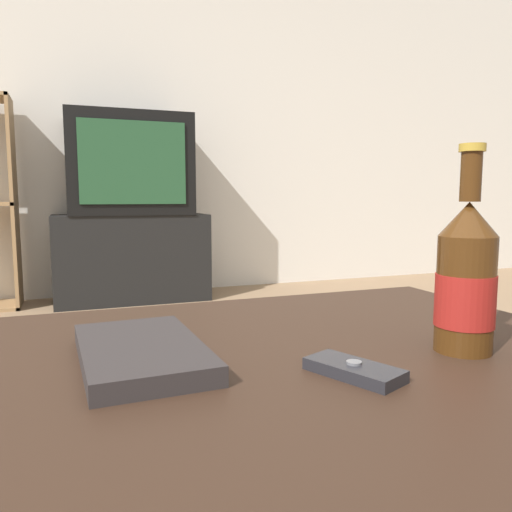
% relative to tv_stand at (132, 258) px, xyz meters
% --- Properties ---
extents(back_wall, '(8.00, 0.05, 2.60)m').
position_rel_tv_stand_xyz_m(back_wall, '(-0.17, 0.27, 1.03)').
color(back_wall, silver).
rests_on(back_wall, ground_plane).
extents(coffee_table, '(1.03, 0.90, 0.46)m').
position_rel_tv_stand_xyz_m(coffee_table, '(-0.17, -2.75, 0.12)').
color(coffee_table, '#332116').
rests_on(coffee_table, ground_plane).
extents(tv_stand, '(0.94, 0.40, 0.55)m').
position_rel_tv_stand_xyz_m(tv_stand, '(0.00, 0.00, 0.00)').
color(tv_stand, black).
rests_on(tv_stand, ground_plane).
extents(television, '(0.75, 0.43, 0.62)m').
position_rel_tv_stand_xyz_m(television, '(-0.00, -0.00, 0.58)').
color(television, black).
rests_on(television, tv_stand).
extents(beer_bottle, '(0.08, 0.08, 0.27)m').
position_rel_tv_stand_xyz_m(beer_bottle, '(0.11, -2.72, 0.28)').
color(beer_bottle, '#47280F').
rests_on(beer_bottle, coffee_table).
extents(cell_phone, '(0.09, 0.12, 0.02)m').
position_rel_tv_stand_xyz_m(cell_phone, '(-0.07, -2.75, 0.19)').
color(cell_phone, '#232328').
rests_on(cell_phone, coffee_table).
extents(table_book, '(0.15, 0.25, 0.02)m').
position_rel_tv_stand_xyz_m(table_book, '(-0.29, -2.62, 0.19)').
color(table_book, '#2D2828').
rests_on(table_book, coffee_table).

